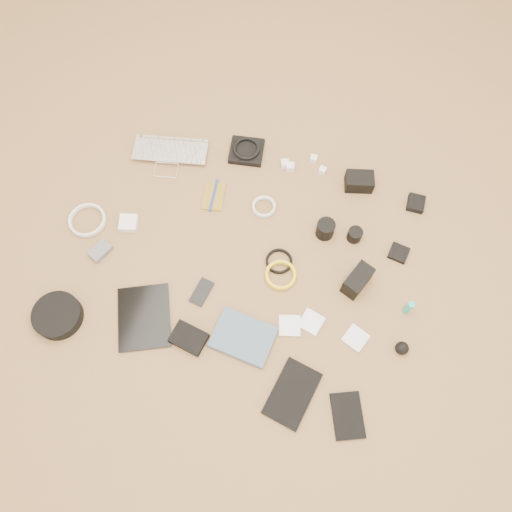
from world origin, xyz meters
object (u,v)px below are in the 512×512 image
(laptop, at_px, (169,160))
(paperback, at_px, (234,358))
(headphone_case, at_px, (58,316))
(phone, at_px, (202,292))
(dslr_camera, at_px, (359,181))
(tablet, at_px, (144,317))

(laptop, height_order, paperback, laptop)
(headphone_case, height_order, paperback, headphone_case)
(laptop, xyz_separation_m, phone, (0.35, -0.52, -0.01))
(paperback, bearing_deg, laptop, 41.61)
(laptop, distance_m, phone, 0.63)
(dslr_camera, height_order, tablet, dslr_camera)
(laptop, distance_m, headphone_case, 0.80)
(tablet, height_order, headphone_case, headphone_case)
(phone, relative_size, headphone_case, 0.60)
(laptop, distance_m, dslr_camera, 0.83)
(laptop, bearing_deg, tablet, -88.30)
(headphone_case, distance_m, paperback, 0.69)
(dslr_camera, distance_m, tablet, 1.04)
(laptop, xyz_separation_m, paperback, (0.55, -0.73, -0.00))
(tablet, xyz_separation_m, phone, (0.17, 0.16, -0.00))
(dslr_camera, height_order, paperback, dslr_camera)
(dslr_camera, distance_m, paperback, 0.90)
(headphone_case, bearing_deg, paperback, 4.71)
(paperback, bearing_deg, tablet, 88.20)
(laptop, relative_size, paperback, 1.47)
(phone, relative_size, paperback, 0.49)
(phone, distance_m, headphone_case, 0.55)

